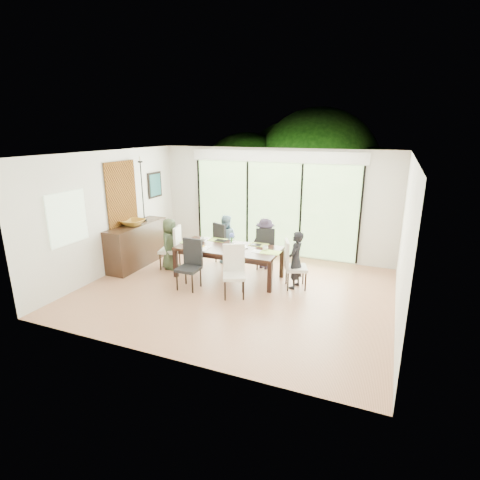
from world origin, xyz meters
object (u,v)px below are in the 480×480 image
at_px(person_right_end, 296,260).
at_px(cup_c, 265,248).
at_px(chair_near_left, 188,265).
at_px(person_left_end, 170,244).
at_px(chair_far_right, 265,247).
at_px(person_far_right, 265,244).
at_px(cup_b, 233,247).
at_px(cup_a, 203,240).
at_px(chair_near_right, 234,272).
at_px(vase, 232,244).
at_px(chair_left_end, 169,247).
at_px(laptop, 192,243).
at_px(chair_right_end, 296,264).
at_px(chair_far_left, 226,242).
at_px(person_far_left, 225,239).
at_px(sideboard, 137,244).
at_px(bowl, 133,222).
at_px(table_top, 229,248).

distance_m(person_right_end, cup_c, 0.70).
distance_m(chair_near_left, person_left_end, 1.31).
bearing_deg(chair_far_right, person_far_right, 72.24).
bearing_deg(cup_b, chair_far_right, 67.17).
bearing_deg(cup_a, chair_near_right, -40.36).
xyz_separation_m(person_right_end, vase, (-1.43, 0.05, 0.15)).
xyz_separation_m(chair_left_end, laptop, (0.65, -0.10, 0.20)).
distance_m(person_right_end, laptop, 2.33).
xyz_separation_m(chair_near_right, cup_b, (-0.35, 0.77, 0.23)).
xyz_separation_m(chair_far_right, vase, (-0.50, -0.80, 0.24)).
relative_size(chair_right_end, cup_b, 11.00).
distance_m(chair_far_left, chair_far_right, 1.00).
relative_size(person_left_end, cup_c, 10.40).
distance_m(person_far_left, cup_a, 0.74).
distance_m(person_far_right, sideboard, 3.03).
distance_m(person_right_end, bowl, 3.85).
xyz_separation_m(chair_far_right, person_far_left, (-1.00, -0.02, 0.09)).
bearing_deg(chair_right_end, vase, 67.02).
bearing_deg(chair_left_end, chair_near_right, 53.35).
xyz_separation_m(chair_far_right, cup_c, (0.25, -0.75, 0.23)).
distance_m(chair_far_left, cup_c, 1.48).
bearing_deg(chair_far_right, chair_near_left, 40.83).
relative_size(cup_c, sideboard, 0.06).
distance_m(chair_far_right, person_left_end, 2.20).
bearing_deg(chair_far_right, cup_b, 49.40).
distance_m(cup_b, cup_c, 0.68).
relative_size(chair_left_end, chair_near_right, 1.00).
distance_m(chair_near_left, bowl, 2.04).
bearing_deg(chair_near_right, cup_b, 90.14).
relative_size(chair_left_end, cup_a, 8.87).
relative_size(chair_far_right, sideboard, 0.57).
xyz_separation_m(chair_left_end, chair_far_right, (2.05, 0.85, 0.00)).
distance_m(vase, sideboard, 2.41).
height_order(table_top, cup_c, cup_c).
bearing_deg(cup_c, person_far_left, 149.72).
xyz_separation_m(person_far_left, laptop, (-0.40, -0.93, 0.11)).
height_order(chair_right_end, chair_near_right, same).
xyz_separation_m(chair_near_right, person_left_end, (-1.98, 0.87, 0.09)).
bearing_deg(laptop, cup_b, -44.53).
relative_size(chair_near_right, cup_c, 8.87).
height_order(vase, laptop, vase).
height_order(vase, bowl, bowl).
relative_size(chair_left_end, chair_near_left, 1.00).
bearing_deg(bowl, cup_c, 5.24).
height_order(person_left_end, cup_c, person_left_end).
height_order(person_left_end, cup_a, person_left_end).
xyz_separation_m(person_far_right, cup_c, (0.25, -0.73, 0.14)).
xyz_separation_m(table_top, bowl, (-2.34, -0.19, 0.40)).
bearing_deg(person_far_right, chair_near_left, 69.43).
xyz_separation_m(chair_far_left, chair_near_left, (-0.05, -1.72, 0.00)).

